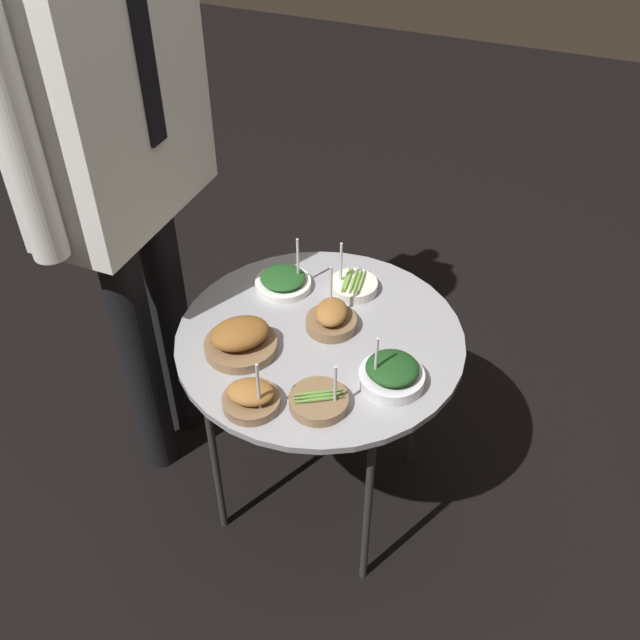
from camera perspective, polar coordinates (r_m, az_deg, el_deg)
ground_plane at (r=2.23m, az=0.00°, el=-13.45°), size 8.00×8.00×0.00m
serving_cart at (r=1.78m, az=0.00°, el=-2.19°), size 0.71×0.71×0.64m
bowl_roast_center at (r=1.76m, az=0.91°, el=0.16°), size 0.13×0.13×0.16m
bowl_spinach_front_center at (r=1.63m, az=5.75°, el=-4.32°), size 0.15×0.15×0.15m
bowl_asparagus_far_rim at (r=1.58m, az=-0.09°, el=-6.49°), size 0.13×0.13×0.13m
bowl_asparagus_front_right at (r=1.89m, az=2.67°, el=2.77°), size 0.13×0.13×0.14m
bowl_roast_back_left at (r=1.71m, az=-6.40°, el=-1.55°), size 0.18×0.18×0.08m
bowl_spinach_mid_left at (r=1.89m, az=-2.97°, el=3.13°), size 0.15×0.15×0.15m
bowl_roast_back_right at (r=1.58m, az=-5.54°, el=-6.18°), size 0.13×0.13×0.15m
waiter_figure at (r=1.74m, az=-16.35°, el=15.16°), size 0.64×0.24×1.74m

